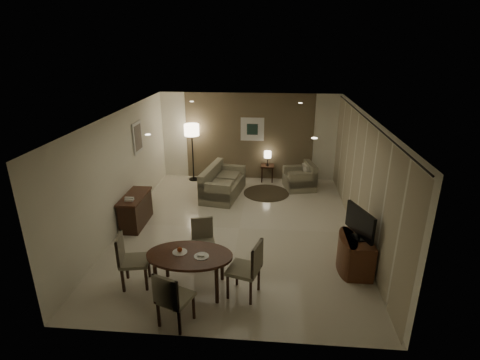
# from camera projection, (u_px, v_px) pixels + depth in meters

# --- Properties ---
(room_shell) EXTENTS (5.50, 7.00, 2.70)m
(room_shell) POSITION_uv_depth(u_px,v_px,m) (241.00, 169.00, 8.77)
(room_shell) COLOR beige
(room_shell) RESTS_ON ground
(taupe_accent) EXTENTS (3.96, 0.03, 2.70)m
(taupe_accent) POSITION_uv_depth(u_px,v_px,m) (249.00, 137.00, 11.64)
(taupe_accent) COLOR brown
(taupe_accent) RESTS_ON wall_back
(curtain_wall) EXTENTS (0.08, 6.70, 2.58)m
(curtain_wall) POSITION_uv_depth(u_px,v_px,m) (361.00, 180.00, 8.19)
(curtain_wall) COLOR beige
(curtain_wall) RESTS_ON wall_right
(curtain_rod) EXTENTS (0.03, 6.80, 0.03)m
(curtain_rod) POSITION_uv_depth(u_px,v_px,m) (368.00, 120.00, 7.72)
(curtain_rod) COLOR black
(curtain_rod) RESTS_ON wall_right
(art_back_frame) EXTENTS (0.72, 0.03, 0.72)m
(art_back_frame) POSITION_uv_depth(u_px,v_px,m) (252.00, 129.00, 11.52)
(art_back_frame) COLOR silver
(art_back_frame) RESTS_ON wall_back
(art_back_canvas) EXTENTS (0.34, 0.01, 0.34)m
(art_back_canvas) POSITION_uv_depth(u_px,v_px,m) (252.00, 129.00, 11.51)
(art_back_canvas) COLOR #192D25
(art_back_canvas) RESTS_ON wall_back
(art_left_frame) EXTENTS (0.03, 0.60, 0.80)m
(art_left_frame) POSITION_uv_depth(u_px,v_px,m) (138.00, 137.00, 9.56)
(art_left_frame) COLOR silver
(art_left_frame) RESTS_ON wall_left
(art_left_canvas) EXTENTS (0.01, 0.46, 0.64)m
(art_left_canvas) POSITION_uv_depth(u_px,v_px,m) (138.00, 137.00, 9.56)
(art_left_canvas) COLOR gray
(art_left_canvas) RESTS_ON wall_left
(downlight_nl) EXTENTS (0.10, 0.10, 0.01)m
(downlight_nl) POSITION_uv_depth(u_px,v_px,m) (148.00, 135.00, 6.36)
(downlight_nl) COLOR white
(downlight_nl) RESTS_ON ceiling
(downlight_nr) EXTENTS (0.10, 0.10, 0.01)m
(downlight_nr) POSITION_uv_depth(u_px,v_px,m) (314.00, 138.00, 6.13)
(downlight_nr) COLOR white
(downlight_nr) RESTS_ON ceiling
(downlight_fl) EXTENTS (0.10, 0.10, 0.01)m
(downlight_fl) POSITION_uv_depth(u_px,v_px,m) (192.00, 102.00, 9.71)
(downlight_fl) COLOR white
(downlight_fl) RESTS_ON ceiling
(downlight_fr) EXTENTS (0.10, 0.10, 0.01)m
(downlight_fr) POSITION_uv_depth(u_px,v_px,m) (300.00, 103.00, 9.49)
(downlight_fr) COLOR white
(downlight_fr) RESTS_ON ceiling
(console_desk) EXTENTS (0.48, 1.20, 0.75)m
(console_desk) POSITION_uv_depth(u_px,v_px,m) (136.00, 210.00, 8.94)
(console_desk) COLOR #482517
(console_desk) RESTS_ON floor
(telephone) EXTENTS (0.20, 0.14, 0.09)m
(telephone) POSITION_uv_depth(u_px,v_px,m) (129.00, 199.00, 8.51)
(telephone) COLOR white
(telephone) RESTS_ON console_desk
(tv_cabinet) EXTENTS (0.48, 0.90, 0.70)m
(tv_cabinet) POSITION_uv_depth(u_px,v_px,m) (357.00, 254.00, 7.16)
(tv_cabinet) COLOR brown
(tv_cabinet) RESTS_ON floor
(flat_tv) EXTENTS (0.36, 0.85, 0.60)m
(flat_tv) POSITION_uv_depth(u_px,v_px,m) (360.00, 223.00, 6.92)
(flat_tv) COLOR black
(flat_tv) RESTS_ON tv_cabinet
(dining_table) EXTENTS (1.51, 0.95, 0.71)m
(dining_table) POSITION_uv_depth(u_px,v_px,m) (190.00, 272.00, 6.60)
(dining_table) COLOR #482517
(dining_table) RESTS_ON floor
(chair_near) EXTENTS (0.61, 0.61, 0.97)m
(chair_near) POSITION_uv_depth(u_px,v_px,m) (175.00, 297.00, 5.76)
(chair_near) COLOR gray
(chair_near) RESTS_ON floor
(chair_far) EXTENTS (0.55, 0.55, 0.92)m
(chair_far) POSITION_uv_depth(u_px,v_px,m) (204.00, 244.00, 7.30)
(chair_far) COLOR gray
(chair_far) RESTS_ON floor
(chair_left) EXTENTS (0.57, 0.57, 1.01)m
(chair_left) POSITION_uv_depth(u_px,v_px,m) (135.00, 260.00, 6.68)
(chair_left) COLOR gray
(chair_left) RESTS_ON floor
(chair_right) EXTENTS (0.63, 0.63, 1.04)m
(chair_right) POSITION_uv_depth(u_px,v_px,m) (244.00, 269.00, 6.41)
(chair_right) COLOR gray
(chair_right) RESTS_ON floor
(plate_a) EXTENTS (0.26, 0.26, 0.02)m
(plate_a) POSITION_uv_depth(u_px,v_px,m) (180.00, 252.00, 6.54)
(plate_a) COLOR white
(plate_a) RESTS_ON dining_table
(plate_b) EXTENTS (0.26, 0.26, 0.02)m
(plate_b) POSITION_uv_depth(u_px,v_px,m) (201.00, 256.00, 6.41)
(plate_b) COLOR white
(plate_b) RESTS_ON dining_table
(fruit_apple) EXTENTS (0.09, 0.09, 0.09)m
(fruit_apple) POSITION_uv_depth(u_px,v_px,m) (180.00, 249.00, 6.52)
(fruit_apple) COLOR #AC3B13
(fruit_apple) RESTS_ON plate_a
(napkin) EXTENTS (0.12, 0.08, 0.03)m
(napkin) POSITION_uv_depth(u_px,v_px,m) (201.00, 255.00, 6.40)
(napkin) COLOR white
(napkin) RESTS_ON plate_b
(round_rug) EXTENTS (1.32, 1.32, 0.01)m
(round_rug) POSITION_uv_depth(u_px,v_px,m) (266.00, 193.00, 10.89)
(round_rug) COLOR #3C3222
(round_rug) RESTS_ON floor
(sofa) EXTENTS (1.89, 1.16, 0.83)m
(sofa) POSITION_uv_depth(u_px,v_px,m) (223.00, 181.00, 10.62)
(sofa) COLOR gray
(sofa) RESTS_ON floor
(armchair) EXTENTS (1.00, 1.03, 0.77)m
(armchair) POSITION_uv_depth(u_px,v_px,m) (299.00, 176.00, 11.11)
(armchair) COLOR gray
(armchair) RESTS_ON floor
(side_table) EXTENTS (0.40, 0.40, 0.52)m
(side_table) POSITION_uv_depth(u_px,v_px,m) (267.00, 173.00, 11.76)
(side_table) COLOR black
(side_table) RESTS_ON floor
(table_lamp) EXTENTS (0.22, 0.22, 0.50)m
(table_lamp) POSITION_uv_depth(u_px,v_px,m) (268.00, 158.00, 11.58)
(table_lamp) COLOR #FFEAC1
(table_lamp) RESTS_ON side_table
(floor_lamp) EXTENTS (0.45, 0.45, 1.79)m
(floor_lamp) POSITION_uv_depth(u_px,v_px,m) (193.00, 153.00, 11.63)
(floor_lamp) COLOR #FFE5B7
(floor_lamp) RESTS_ON floor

